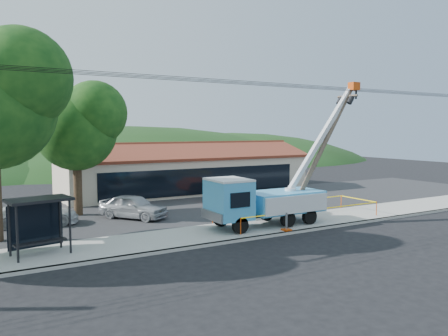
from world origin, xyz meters
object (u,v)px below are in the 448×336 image
(car_silver, at_px, (134,220))
(car_white, at_px, (36,227))
(leaning_pole, at_px, (324,145))
(car_red, at_px, (231,203))
(utility_truck, at_px, (263,199))
(bus_shelter, at_px, (38,213))

(car_silver, distance_m, car_white, 5.77)
(leaning_pole, relative_size, car_red, 2.12)
(leaning_pole, relative_size, car_white, 1.76)
(utility_truck, height_order, car_white, utility_truck)
(car_white, bearing_deg, car_silver, -87.83)
(bus_shelter, bearing_deg, car_red, 18.22)
(bus_shelter, height_order, car_red, bus_shelter)
(car_silver, bearing_deg, utility_truck, -83.12)
(leaning_pole, relative_size, car_silver, 1.90)
(leaning_pole, distance_m, bus_shelter, 16.94)
(leaning_pole, height_order, car_red, leaning_pole)
(car_silver, xyz_separation_m, car_red, (8.58, 2.23, 0.00))
(car_silver, bearing_deg, bus_shelter, -174.23)
(leaning_pole, height_order, car_white, leaning_pole)
(bus_shelter, relative_size, car_red, 0.72)
(car_white, bearing_deg, car_red, -73.95)
(utility_truck, bearing_deg, car_red, 71.95)
(car_red, bearing_deg, utility_truck, -110.15)
(leaning_pole, bearing_deg, car_white, 156.77)
(car_red, bearing_deg, car_silver, -167.50)
(leaning_pole, bearing_deg, car_red, 102.45)
(utility_truck, relative_size, bus_shelter, 3.68)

